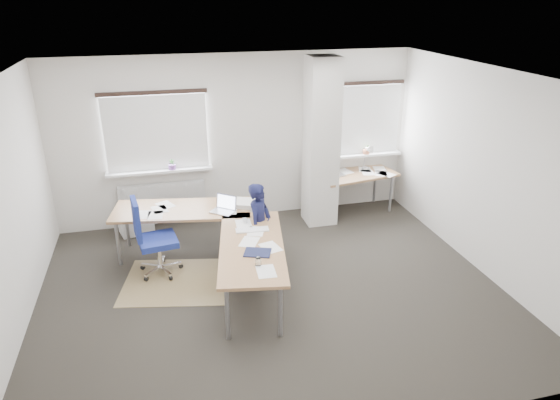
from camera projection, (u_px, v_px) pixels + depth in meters
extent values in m
plane|color=#282520|center=(272.00, 290.00, 6.64)|extent=(6.00, 6.00, 0.00)
cube|color=silver|center=(237.00, 139.00, 8.34)|extent=(6.00, 0.04, 2.80)
cube|color=silver|center=(345.00, 310.00, 3.87)|extent=(6.00, 0.04, 2.80)
cube|color=silver|center=(3.00, 218.00, 5.42)|extent=(0.04, 5.00, 2.80)
cube|color=silver|center=(486.00, 173.00, 6.78)|extent=(0.04, 5.00, 2.80)
cube|color=white|center=(270.00, 77.00, 5.56)|extent=(6.00, 5.00, 0.04)
cube|color=silver|center=(321.00, 143.00, 8.14)|extent=(0.50, 0.50, 2.78)
cube|color=white|center=(156.00, 133.00, 7.94)|extent=(1.60, 0.04, 1.20)
cube|color=white|center=(156.00, 133.00, 7.90)|extent=(1.60, 0.02, 1.20)
cube|color=white|center=(160.00, 171.00, 8.12)|extent=(1.70, 0.20, 0.04)
cube|color=white|center=(366.00, 120.00, 8.75)|extent=(1.20, 0.04, 1.20)
cube|color=white|center=(367.00, 120.00, 8.72)|extent=(1.20, 0.02, 1.20)
cube|color=white|center=(365.00, 154.00, 8.93)|extent=(1.30, 0.20, 0.04)
cube|color=silver|center=(163.00, 200.00, 8.34)|extent=(1.40, 0.10, 0.60)
cylinder|color=#764393|center=(172.00, 167.00, 8.12)|extent=(0.12, 0.12, 0.08)
imported|color=#2F6D2B|center=(172.00, 164.00, 8.10)|extent=(0.09, 0.06, 0.17)
cylinder|color=#AF6443|center=(366.00, 152.00, 8.89)|extent=(0.12, 0.12, 0.08)
imported|color=#2F6D2B|center=(366.00, 149.00, 8.87)|extent=(0.09, 0.07, 0.17)
cube|color=olive|center=(177.00, 281.00, 6.85)|extent=(1.64, 1.47, 0.01)
cube|color=white|center=(136.00, 224.00, 8.20)|extent=(0.59, 0.48, 0.31)
cube|color=#976141|center=(182.00, 210.00, 7.34)|extent=(2.11, 1.14, 0.04)
cube|color=#976141|center=(252.00, 246.00, 6.30)|extent=(1.14, 2.11, 0.04)
cylinder|color=#95959A|center=(118.00, 243.00, 7.14)|extent=(0.05, 0.05, 0.69)
cylinder|color=#95959A|center=(127.00, 225.00, 7.69)|extent=(0.05, 0.05, 0.69)
cylinder|color=#95959A|center=(244.00, 222.00, 7.82)|extent=(0.05, 0.05, 0.69)
cylinder|color=#95959A|center=(227.00, 313.00, 5.59)|extent=(0.05, 0.05, 0.69)
cylinder|color=#95959A|center=(281.00, 311.00, 5.64)|extent=(0.05, 0.05, 0.69)
cylinder|color=#95959A|center=(271.00, 238.00, 7.29)|extent=(0.05, 0.05, 0.69)
cube|color=#B7B7BC|center=(223.00, 212.00, 7.21)|extent=(0.40, 0.39, 0.01)
cube|color=#B7B7BC|center=(226.00, 202.00, 7.26)|extent=(0.28, 0.24, 0.22)
cube|color=silver|center=(226.00, 202.00, 7.26)|extent=(0.24, 0.21, 0.19)
cube|color=white|center=(252.00, 230.00, 6.65)|extent=(0.45, 0.17, 0.02)
cube|color=#141837|center=(258.00, 253.00, 6.08)|extent=(0.38, 0.34, 0.01)
cube|color=silver|center=(242.00, 203.00, 7.43)|extent=(0.54, 0.47, 0.07)
imported|color=white|center=(245.00, 221.00, 6.87)|extent=(0.07, 0.07, 0.07)
cylinder|color=silver|center=(258.00, 262.00, 5.79)|extent=(0.07, 0.07, 0.10)
cube|color=#976141|center=(356.00, 174.00, 8.75)|extent=(1.50, 0.93, 0.04)
cylinder|color=#95959A|center=(332.00, 204.00, 8.46)|extent=(0.05, 0.05, 0.69)
cylinder|color=#95959A|center=(391.00, 193.00, 8.91)|extent=(0.05, 0.05, 0.69)
cylinder|color=#95959A|center=(318.00, 194.00, 8.88)|extent=(0.05, 0.05, 0.69)
cylinder|color=#95959A|center=(375.00, 184.00, 9.33)|extent=(0.05, 0.05, 0.69)
cube|color=#B7B7BC|center=(335.00, 175.00, 8.64)|extent=(0.37, 0.30, 0.01)
cube|color=#B7B7BC|center=(331.00, 167.00, 8.69)|extent=(0.33, 0.12, 0.22)
cube|color=silver|center=(331.00, 167.00, 8.69)|extent=(0.29, 0.10, 0.19)
cylinder|color=silver|center=(365.00, 167.00, 9.01)|extent=(0.10, 0.10, 0.02)
cylinder|color=silver|center=(365.00, 157.00, 8.93)|extent=(0.02, 0.16, 0.38)
cylinder|color=silver|center=(369.00, 148.00, 8.74)|extent=(0.02, 0.29, 0.13)
cone|color=silver|center=(372.00, 151.00, 8.62)|extent=(0.14, 0.16, 0.17)
cube|color=navy|center=(158.00, 241.00, 6.88)|extent=(0.56, 0.56, 0.09)
cube|color=navy|center=(136.00, 219.00, 6.65)|extent=(0.12, 0.44, 0.54)
cylinder|color=silver|center=(159.00, 254.00, 6.96)|extent=(0.07, 0.07, 0.37)
cylinder|color=black|center=(181.00, 266.00, 7.16)|extent=(0.07, 0.04, 0.07)
cylinder|color=black|center=(164.00, 260.00, 7.32)|extent=(0.04, 0.07, 0.07)
cylinder|color=black|center=(143.00, 267.00, 7.12)|extent=(0.07, 0.06, 0.07)
cylinder|color=black|center=(146.00, 279.00, 6.84)|extent=(0.07, 0.07, 0.07)
cylinder|color=black|center=(171.00, 278.00, 6.86)|extent=(0.06, 0.07, 0.07)
imported|color=black|center=(260.00, 226.00, 7.02)|extent=(0.52, 0.55, 1.26)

